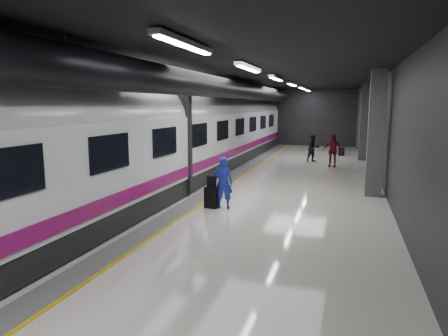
% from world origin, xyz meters
% --- Properties ---
extents(ground, '(40.00, 40.00, 0.00)m').
position_xyz_m(ground, '(0.00, 0.00, 0.00)').
color(ground, silver).
rests_on(ground, ground).
extents(platform_hall, '(10.02, 40.02, 4.51)m').
position_xyz_m(platform_hall, '(-0.29, 0.96, 3.54)').
color(platform_hall, black).
rests_on(platform_hall, ground).
extents(train, '(3.05, 38.00, 4.05)m').
position_xyz_m(train, '(-3.25, -0.00, 2.07)').
color(train, black).
rests_on(train, ground).
extents(traveler_main, '(0.64, 0.45, 1.66)m').
position_xyz_m(traveler_main, '(-0.12, -1.30, 0.83)').
color(traveler_main, blue).
rests_on(traveler_main, ground).
extents(suitcase_main, '(0.45, 0.32, 0.68)m').
position_xyz_m(suitcase_main, '(-0.49, -1.39, 0.34)').
color(suitcase_main, black).
rests_on(suitcase_main, ground).
extents(shoulder_bag, '(0.30, 0.22, 0.36)m').
position_xyz_m(shoulder_bag, '(-0.47, -1.42, 0.86)').
color(shoulder_bag, black).
rests_on(shoulder_bag, suitcase_main).
extents(traveler_far_a, '(0.98, 0.94, 1.60)m').
position_xyz_m(traveler_far_a, '(1.74, 10.37, 0.80)').
color(traveler_far_a, black).
rests_on(traveler_far_a, ground).
extents(traveler_far_b, '(1.07, 0.56, 1.74)m').
position_xyz_m(traveler_far_b, '(2.87, 8.73, 0.87)').
color(traveler_far_b, maroon).
rests_on(traveler_far_b, ground).
extents(suitcase_far, '(0.39, 0.32, 0.50)m').
position_xyz_m(suitcase_far, '(3.28, 13.78, 0.25)').
color(suitcase_far, black).
rests_on(suitcase_far, ground).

